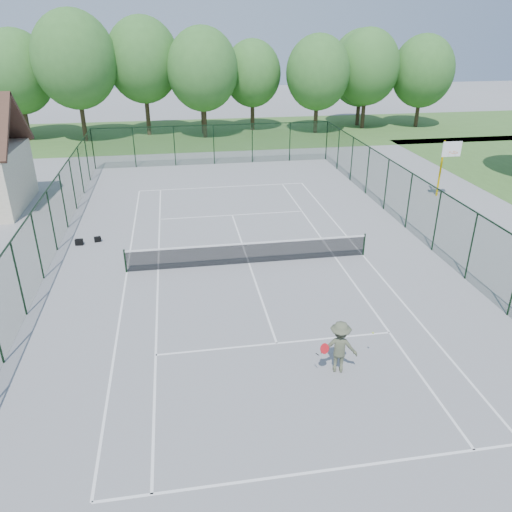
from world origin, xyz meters
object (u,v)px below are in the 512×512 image
object	(u,v)px
tennis_player	(339,347)
basketball_goal	(447,158)
sports_bag_a	(79,242)
tennis_net	(249,252)

from	to	relation	value
tennis_player	basketball_goal	bearing A→B (deg)	52.89
basketball_goal	tennis_player	world-z (taller)	basketball_goal
basketball_goal	sports_bag_a	bearing A→B (deg)	-169.71
tennis_net	sports_bag_a	xyz separation A→B (m)	(-8.02, 3.44, -0.43)
tennis_player	sports_bag_a	bearing A→B (deg)	129.83
basketball_goal	sports_bag_a	distance (m)	21.82
basketball_goal	tennis_player	size ratio (longest dim) A/B	1.72
sports_bag_a	tennis_player	xyz separation A→B (m)	(9.65, -11.57, 0.73)
sports_bag_a	tennis_player	bearing A→B (deg)	-49.17
basketball_goal	tennis_player	xyz separation A→B (m)	(-11.68, -15.44, -1.69)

